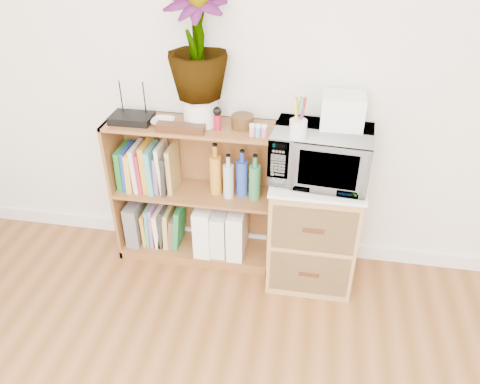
# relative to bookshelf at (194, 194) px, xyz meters

# --- Properties ---
(skirting_board) EXTENTS (4.00, 0.02, 0.10)m
(skirting_board) POSITION_rel_bookshelf_xyz_m (0.35, 0.14, -0.42)
(skirting_board) COLOR white
(skirting_board) RESTS_ON ground
(bookshelf) EXTENTS (1.00, 0.30, 0.95)m
(bookshelf) POSITION_rel_bookshelf_xyz_m (0.00, 0.00, 0.00)
(bookshelf) COLOR brown
(bookshelf) RESTS_ON ground
(wicker_unit) EXTENTS (0.50, 0.45, 0.70)m
(wicker_unit) POSITION_rel_bookshelf_xyz_m (0.75, -0.08, -0.12)
(wicker_unit) COLOR #9E7542
(wicker_unit) RESTS_ON ground
(microwave) EXTENTS (0.55, 0.40, 0.29)m
(microwave) POSITION_rel_bookshelf_xyz_m (0.75, -0.08, 0.39)
(microwave) COLOR white
(microwave) RESTS_ON wicker_unit
(pen_cup) EXTENTS (0.09, 0.09, 0.10)m
(pen_cup) POSITION_rel_bookshelf_xyz_m (0.62, -0.19, 0.58)
(pen_cup) COLOR silver
(pen_cup) RESTS_ON microwave
(small_appliance) EXTENTS (0.22, 0.18, 0.18)m
(small_appliance) POSITION_rel_bookshelf_xyz_m (0.84, -0.01, 0.62)
(small_appliance) COLOR white
(small_appliance) RESTS_ON microwave
(router) EXTENTS (0.24, 0.16, 0.04)m
(router) POSITION_rel_bookshelf_xyz_m (-0.34, -0.02, 0.50)
(router) COLOR black
(router) RESTS_ON bookshelf
(white_bowl) EXTENTS (0.13, 0.13, 0.03)m
(white_bowl) POSITION_rel_bookshelf_xyz_m (-0.15, -0.03, 0.49)
(white_bowl) COLOR silver
(white_bowl) RESTS_ON bookshelf
(plant_pot) EXTENTS (0.19, 0.19, 0.16)m
(plant_pot) POSITION_rel_bookshelf_xyz_m (0.06, 0.02, 0.56)
(plant_pot) COLOR silver
(plant_pot) RESTS_ON bookshelf
(potted_plant) EXTENTS (0.34, 0.34, 0.60)m
(potted_plant) POSITION_rel_bookshelf_xyz_m (0.06, 0.02, 0.94)
(potted_plant) COLOR #2D7131
(potted_plant) RESTS_ON plant_pot
(trinket_box) EXTENTS (0.27, 0.07, 0.04)m
(trinket_box) POSITION_rel_bookshelf_xyz_m (-0.03, -0.10, 0.50)
(trinket_box) COLOR #321A0D
(trinket_box) RESTS_ON bookshelf
(kokeshi_doll) EXTENTS (0.04, 0.04, 0.09)m
(kokeshi_doll) POSITION_rel_bookshelf_xyz_m (0.17, -0.04, 0.52)
(kokeshi_doll) COLOR maroon
(kokeshi_doll) RESTS_ON bookshelf
(wooden_bowl) EXTENTS (0.13, 0.13, 0.07)m
(wooden_bowl) POSITION_rel_bookshelf_xyz_m (0.30, 0.01, 0.51)
(wooden_bowl) COLOR #39240F
(wooden_bowl) RESTS_ON bookshelf
(paint_jars) EXTENTS (0.11, 0.04, 0.06)m
(paint_jars) POSITION_rel_bookshelf_xyz_m (0.41, -0.09, 0.50)
(paint_jars) COLOR pink
(paint_jars) RESTS_ON bookshelf
(file_box) EXTENTS (0.09, 0.23, 0.29)m
(file_box) POSITION_rel_bookshelf_xyz_m (-0.41, 0.00, -0.26)
(file_box) COLOR slate
(file_box) RESTS_ON bookshelf
(magazine_holder_left) EXTENTS (0.11, 0.27, 0.33)m
(magazine_holder_left) POSITION_rel_bookshelf_xyz_m (0.06, -0.01, -0.24)
(magazine_holder_left) COLOR white
(magazine_holder_left) RESTS_ON bookshelf
(magazine_holder_mid) EXTENTS (0.09, 0.24, 0.30)m
(magazine_holder_mid) POSITION_rel_bookshelf_xyz_m (0.16, -0.01, -0.26)
(magazine_holder_mid) COLOR silver
(magazine_holder_mid) RESTS_ON bookshelf
(magazine_holder_right) EXTENTS (0.10, 0.26, 0.33)m
(magazine_holder_right) POSITION_rel_bookshelf_xyz_m (0.28, -0.01, -0.24)
(magazine_holder_right) COLOR white
(magazine_holder_right) RESTS_ON bookshelf
(cookbooks) EXTENTS (0.35, 0.20, 0.31)m
(cookbooks) POSITION_rel_bookshelf_xyz_m (-0.29, 0.00, 0.16)
(cookbooks) COLOR #1B6625
(cookbooks) RESTS_ON bookshelf
(liquor_bottles) EXTENTS (0.48, 0.07, 0.32)m
(liquor_bottles) POSITION_rel_bookshelf_xyz_m (0.34, 0.00, 0.17)
(liquor_bottles) COLOR #C68525
(liquor_bottles) RESTS_ON bookshelf
(lower_books) EXTENTS (0.27, 0.19, 0.30)m
(lower_books) POSITION_rel_bookshelf_xyz_m (-0.22, 0.00, -0.27)
(lower_books) COLOR gold
(lower_books) RESTS_ON bookshelf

